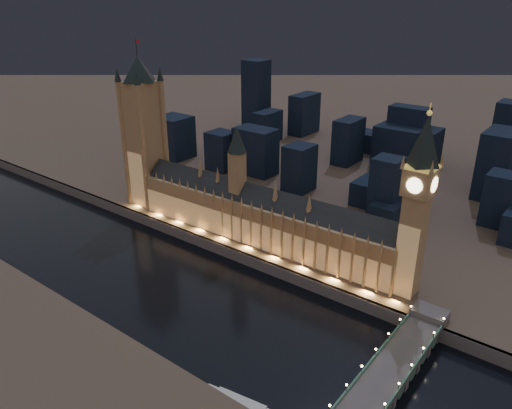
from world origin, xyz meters
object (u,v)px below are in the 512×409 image
Objects in this scene: elizabeth_tower at (418,194)px; westminster_bridge at (391,373)px; palace_of_westminster at (259,216)px; victoria_tower at (143,126)px; river_boat at (239,406)px.

westminster_bridge is (20.36, -65.37, -62.99)m from elizabeth_tower.
westminster_bridge is at bearing -27.41° from palace_of_westminster.
victoria_tower is at bearing 179.91° from palace_of_westminster.
river_boat is (79.96, -119.75, -24.81)m from palace_of_westminster.
river_boat is (-45.80, -54.55, -4.43)m from westminster_bridge.
westminster_bridge is 71.36m from river_boat.
river_boat is at bearing -56.27° from palace_of_westminster.
palace_of_westminster is 1.85× the size of elizabeth_tower.
victoria_tower reaches higher than westminster_bridge.
palace_of_westminster is at bearing 152.59° from westminster_bridge.
elizabeth_tower is (105.40, 0.17, 42.61)m from palace_of_westminster.
river_boat is at bearing -101.98° from elizabeth_tower.
victoria_tower reaches higher than river_boat.
elizabeth_tower reaches higher than palace_of_westminster.
victoria_tower is (-112.60, 0.17, 44.94)m from palace_of_westminster.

